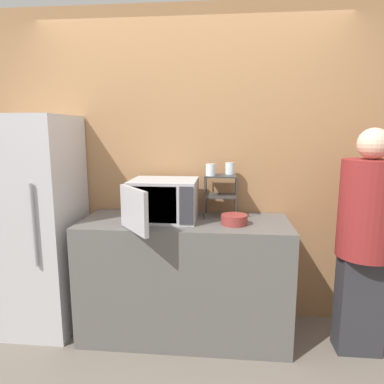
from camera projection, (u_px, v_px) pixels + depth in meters
The scene contains 10 objects.
ground_plane at pixel (180, 356), 2.47m from camera, with size 12.00×12.00×0.00m, color #6B6056.
wall_back at pixel (190, 167), 2.91m from camera, with size 8.00×0.06×2.60m.
counter at pixel (185, 277), 2.70m from camera, with size 1.59×0.63×0.93m.
microwave at pixel (163, 200), 2.63m from camera, with size 0.53×0.75×0.31m.
dish_rack at pixel (221, 187), 2.72m from camera, with size 0.25×0.22×0.33m.
glass_front_left at pixel (211, 170), 2.64m from camera, with size 0.08×0.08×0.09m.
glass_back_right at pixel (230, 168), 2.75m from camera, with size 0.08×0.08×0.09m.
bowl at pixel (234, 220), 2.50m from camera, with size 0.19×0.19×0.07m.
person at pixel (366, 233), 2.39m from camera, with size 0.39×0.39×1.63m.
refrigerator at pixel (31, 224), 2.76m from camera, with size 0.74×0.64×1.72m.
Camera 1 is at (0.30, -2.21, 1.60)m, focal length 32.00 mm.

